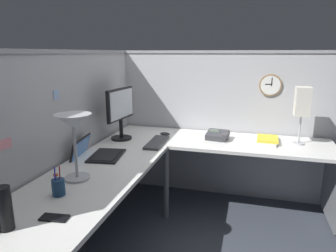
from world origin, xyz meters
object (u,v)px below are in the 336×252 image
computer_mouse (165,134)px  desk_lamp_dome (73,126)px  monitor (121,110)px  cell_phone (54,218)px  book_stack (267,140)px  desk_lamp_paper (302,103)px  keyboard (157,142)px  pen_cup (58,187)px  thermos_flask (5,208)px  wall_clock (270,85)px  office_phone (218,136)px  laptop (95,153)px

computer_mouse → desk_lamp_dome: (-1.21, 0.27, 0.35)m
monitor → cell_phone: bearing=-169.6°
book_stack → desk_lamp_paper: bearing=-85.3°
keyboard → pen_cup: pen_cup is taller
cell_phone → desk_lamp_paper: desk_lamp_paper is taller
cell_phone → thermos_flask: 0.24m
desk_lamp_paper → wall_clock: (0.29, 0.27, 0.13)m
office_phone → keyboard: bearing=118.8°
wall_clock → keyboard: bearing=121.9°
pen_cup → cell_phone: size_ratio=1.25×
desk_lamp_dome → cell_phone: bearing=-161.3°
pen_cup → keyboard: bearing=-12.1°
thermos_flask → wall_clock: wall_clock is taller
office_phone → computer_mouse: bearing=90.4°
computer_mouse → desk_lamp_paper: (0.05, -1.28, 0.37)m
monitor → cell_phone: size_ratio=3.47×
office_phone → wall_clock: 0.74m
computer_mouse → monitor: bearing=122.5°
desk_lamp_paper → laptop: bearing=116.1°
book_stack → wall_clock: wall_clock is taller
keyboard → pen_cup: (-1.16, 0.25, 0.04)m
monitor → keyboard: (-0.05, -0.38, -0.28)m
computer_mouse → office_phone: 0.54m
monitor → keyboard: bearing=-97.8°
pen_cup → wall_clock: bearing=-35.1°
monitor → wall_clock: bearing=-67.5°
monitor → thermos_flask: size_ratio=2.27×
computer_mouse → office_phone: (0.00, -0.54, 0.02)m
cell_phone → thermos_flask: size_ratio=0.65×
keyboard → thermos_flask: bearing=168.0°
wall_clock → book_stack: bearing=178.0°
desk_lamp_dome → office_phone: 1.49m
cell_phone → monitor: bearing=3.8°
desk_lamp_paper → wall_clock: size_ratio=2.41×
thermos_flask → cell_phone: bearing=-48.2°
laptop → office_phone: 1.20m
cell_phone → book_stack: book_stack is taller
monitor → thermos_flask: (-1.59, -0.11, -0.18)m
monitor → laptop: (-0.52, 0.00, -0.27)m
monitor → book_stack: 1.42m
monitor → wall_clock: wall_clock is taller
computer_mouse → book_stack: 1.00m
keyboard → desk_lamp_dome: bearing=161.4°
laptop → cell_phone: 0.96m
computer_mouse → desk_lamp_paper: size_ratio=0.20×
pen_cup → wall_clock: wall_clock is taller
desk_lamp_dome → wall_clock: wall_clock is taller
desk_lamp_dome → cell_phone: desk_lamp_dome is taller
computer_mouse → desk_lamp_dome: bearing=167.4°
keyboard → desk_lamp_dome: size_ratio=0.97×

